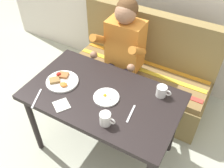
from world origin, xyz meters
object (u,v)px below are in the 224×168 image
at_px(plate_eggs, 106,97).
at_px(fork, 131,114).
at_px(couch, 140,76).
at_px(napkin, 62,105).
at_px(person, 122,49).
at_px(coffee_mug_second, 162,91).
at_px(knife, 37,98).
at_px(table, 103,102).
at_px(plate_breakfast, 62,81).
at_px(coffee_mug, 106,119).

bearing_deg(plate_eggs, fork, -11.95).
height_order(couch, plate_eggs, couch).
bearing_deg(napkin, person, 85.71).
bearing_deg(coffee_mug_second, knife, -148.57).
height_order(couch, coffee_mug_second, couch).
height_order(person, fork, person).
xyz_separation_m(table, plate_eggs, (0.04, -0.02, 0.09)).
height_order(table, plate_eggs, plate_eggs).
bearing_deg(plate_breakfast, person, 70.73).
xyz_separation_m(plate_breakfast, plate_eggs, (0.41, 0.02, -0.00)).
xyz_separation_m(plate_breakfast, fork, (0.64, -0.03, -0.01)).
bearing_deg(couch, plate_eggs, -86.81).
bearing_deg(person, table, -76.36).
height_order(table, plate_breakfast, plate_breakfast).
bearing_deg(plate_breakfast, coffee_mug, -19.89).
height_order(plate_breakfast, plate_eggs, plate_breakfast).
bearing_deg(napkin, plate_breakfast, 127.14).
relative_size(table, coffee_mug_second, 10.17).
bearing_deg(coffee_mug_second, person, 145.15).
bearing_deg(coffee_mug_second, table, -151.57).
bearing_deg(plate_breakfast, coffee_mug_second, 18.33).
distance_m(coffee_mug_second, fork, 0.31).
relative_size(table, couch, 0.83).
bearing_deg(plate_eggs, couch, 93.19).
relative_size(table, napkin, 10.53).
bearing_deg(knife, fork, -4.23).
bearing_deg(coffee_mug, plate_breakfast, 160.11).
xyz_separation_m(couch, knife, (-0.41, -1.04, 0.40)).
relative_size(plate_eggs, knife, 0.99).
height_order(plate_breakfast, fork, plate_breakfast).
relative_size(couch, coffee_mug, 12.20).
distance_m(table, fork, 0.30).
bearing_deg(coffee_mug_second, fork, -113.15).
distance_m(person, fork, 0.78).
bearing_deg(couch, knife, -111.59).
distance_m(table, plate_eggs, 0.10).
xyz_separation_m(table, napkin, (-0.21, -0.24, 0.09)).
relative_size(person, plate_breakfast, 4.64).
distance_m(couch, coffee_mug, 1.10).
height_order(coffee_mug_second, knife, coffee_mug_second).
xyz_separation_m(plate_breakfast, knife, (-0.05, -0.24, -0.01)).
bearing_deg(knife, coffee_mug_second, 9.88).
bearing_deg(person, fork, -57.35).
relative_size(couch, plate_breakfast, 5.51).
bearing_deg(table, plate_breakfast, -174.19).
height_order(table, fork, fork).
bearing_deg(plate_breakfast, napkin, -52.86).
height_order(coffee_mug, napkin, coffee_mug).
bearing_deg(coffee_mug, fork, 54.89).
bearing_deg(knife, plate_eggs, 8.51).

